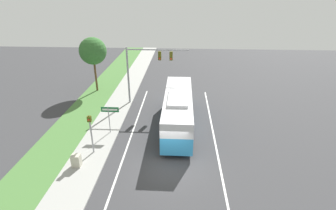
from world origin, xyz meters
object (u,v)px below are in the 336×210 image
at_px(street_sign, 110,114).
at_px(utility_cabinet, 76,161).
at_px(signal_gantry, 146,64).
at_px(pedestrian_signal, 91,129).
at_px(bus, 178,108).

bearing_deg(street_sign, utility_cabinet, -104.28).
bearing_deg(utility_cabinet, signal_gantry, 72.70).
height_order(pedestrian_signal, utility_cabinet, pedestrian_signal).
bearing_deg(pedestrian_signal, street_sign, 79.15).
xyz_separation_m(signal_gantry, utility_cabinet, (-3.61, -11.58, -3.91)).
distance_m(pedestrian_signal, street_sign, 3.18).
relative_size(signal_gantry, pedestrian_signal, 2.01).
distance_m(bus, street_sign, 6.06).
bearing_deg(signal_gantry, utility_cabinet, -107.30).
height_order(signal_gantry, pedestrian_signal, signal_gantry).
bearing_deg(bus, street_sign, -164.37).
xyz_separation_m(pedestrian_signal, street_sign, (0.60, 3.11, -0.30)).
height_order(bus, street_sign, bus).
bearing_deg(signal_gantry, pedestrian_signal, -106.80).
distance_m(signal_gantry, street_sign, 7.57).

